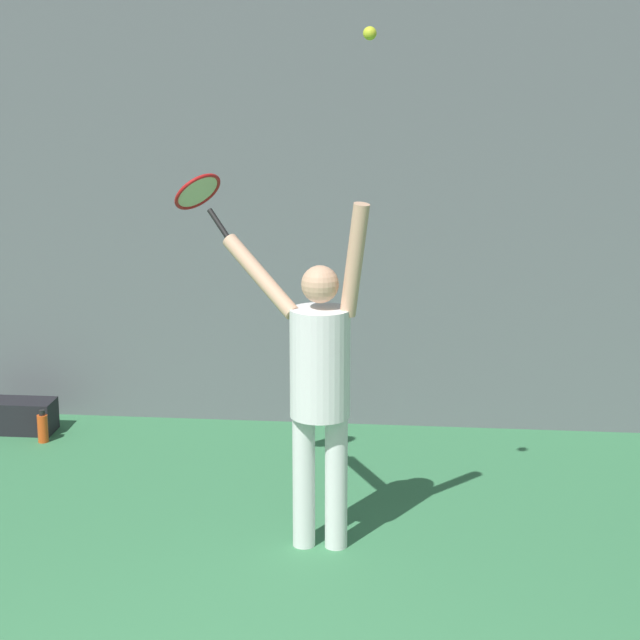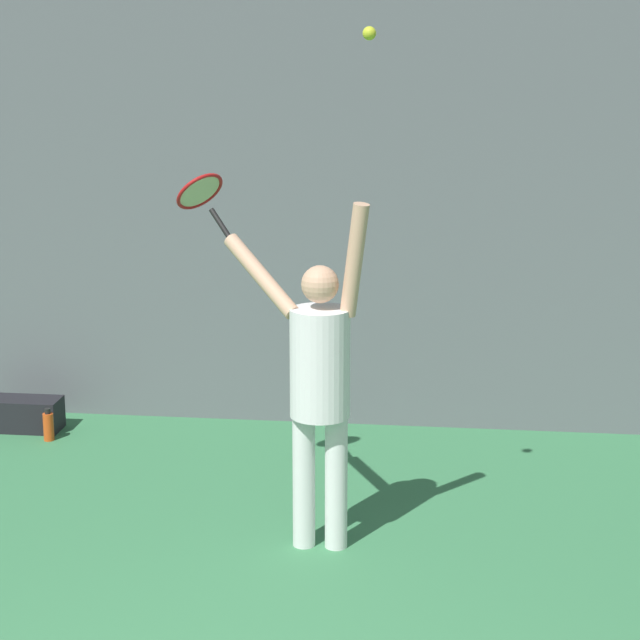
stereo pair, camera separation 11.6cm
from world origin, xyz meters
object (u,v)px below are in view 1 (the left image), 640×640
water_bottle (43,428)px  tennis_player (319,376)px  tennis_racket (200,195)px  tennis_ball (370,33)px  equipment_bag (12,416)px

water_bottle → tennis_player: bearing=-35.6°
tennis_player → water_bottle: tennis_player is taller
tennis_racket → tennis_player: bearing=-32.9°
tennis_racket → tennis_ball: 1.51m
tennis_ball → equipment_bag: (-2.77, 1.89, -2.78)m
water_bottle → equipment_bag: 0.37m
tennis_player → tennis_racket: (-0.76, 0.49, 0.95)m
tennis_racket → equipment_bag: size_ratio=0.65×
tennis_player → tennis_racket: tennis_racket is taller
equipment_bag → tennis_ball: bearing=-34.4°
tennis_player → water_bottle: 2.84m
tennis_ball → water_bottle: 4.09m
tennis_racket → equipment_bag: tennis_racket is taller
tennis_racket → equipment_bag: bearing=143.5°
tennis_ball → equipment_bag: size_ratio=0.11×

